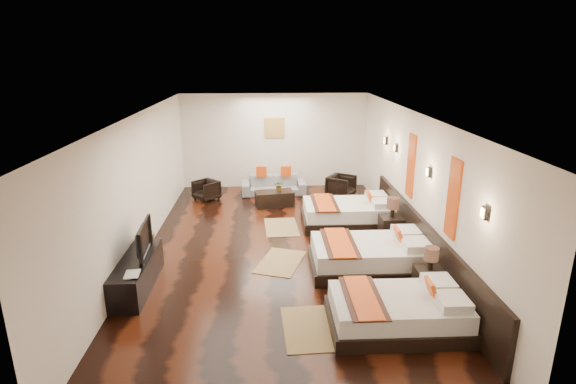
{
  "coord_description": "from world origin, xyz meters",
  "views": [
    {
      "loc": [
        -0.22,
        -8.65,
        3.92
      ],
      "look_at": [
        0.21,
        0.52,
        1.1
      ],
      "focal_mm": 28.32,
      "sensor_mm": 36.0,
      "label": 1
    }
  ],
  "objects_px": {
    "nightstand_a": "(429,279)",
    "coffee_table": "(274,199)",
    "armchair_left": "(206,190)",
    "tv": "(139,240)",
    "tv_console": "(137,273)",
    "book": "(125,275)",
    "armchair_right": "(341,186)",
    "bed_mid": "(371,256)",
    "figurine": "(146,233)",
    "bed_near": "(399,311)",
    "table_plant": "(279,186)",
    "sofa": "(274,185)",
    "nightstand_b": "(391,226)",
    "bed_far": "(349,213)"
  },
  "relations": [
    {
      "from": "bed_near",
      "to": "nightstand_b",
      "type": "distance_m",
      "value": 3.33
    },
    {
      "from": "tv",
      "to": "book",
      "type": "relative_size",
      "value": 3.28
    },
    {
      "from": "bed_mid",
      "to": "coffee_table",
      "type": "relative_size",
      "value": 2.21
    },
    {
      "from": "armchair_left",
      "to": "tv",
      "type": "bearing_deg",
      "value": -50.63
    },
    {
      "from": "nightstand_a",
      "to": "nightstand_b",
      "type": "relative_size",
      "value": 0.9
    },
    {
      "from": "tv",
      "to": "armchair_left",
      "type": "relative_size",
      "value": 1.66
    },
    {
      "from": "nightstand_b",
      "to": "tv",
      "type": "distance_m",
      "value": 5.21
    },
    {
      "from": "tv_console",
      "to": "armchair_right",
      "type": "height_order",
      "value": "armchair_right"
    },
    {
      "from": "tv_console",
      "to": "tv",
      "type": "height_order",
      "value": "tv"
    },
    {
      "from": "coffee_table",
      "to": "bed_near",
      "type": "bearing_deg",
      "value": -73.04
    },
    {
      "from": "book",
      "to": "figurine",
      "type": "xyz_separation_m",
      "value": [
        0.0,
        1.38,
        0.14
      ]
    },
    {
      "from": "bed_far",
      "to": "coffee_table",
      "type": "xyz_separation_m",
      "value": [
        -1.74,
        1.44,
        -0.08
      ]
    },
    {
      "from": "bed_mid",
      "to": "figurine",
      "type": "height_order",
      "value": "figurine"
    },
    {
      "from": "bed_far",
      "to": "nightstand_b",
      "type": "bearing_deg",
      "value": -53.85
    },
    {
      "from": "book",
      "to": "table_plant",
      "type": "relative_size",
      "value": 1.07
    },
    {
      "from": "tv",
      "to": "figurine",
      "type": "distance_m",
      "value": 0.63
    },
    {
      "from": "tv_console",
      "to": "armchair_right",
      "type": "distance_m",
      "value": 6.62
    },
    {
      "from": "table_plant",
      "to": "sofa",
      "type": "bearing_deg",
      "value": 97.38
    },
    {
      "from": "table_plant",
      "to": "book",
      "type": "bearing_deg",
      "value": -117.46
    },
    {
      "from": "bed_near",
      "to": "figurine",
      "type": "xyz_separation_m",
      "value": [
        -4.2,
        2.14,
        0.45
      ]
    },
    {
      "from": "nightstand_b",
      "to": "armchair_right",
      "type": "bearing_deg",
      "value": 100.74
    },
    {
      "from": "armchair_left",
      "to": "armchair_right",
      "type": "bearing_deg",
      "value": 46.4
    },
    {
      "from": "bed_far",
      "to": "armchair_left",
      "type": "bearing_deg",
      "value": 150.48
    },
    {
      "from": "tv_console",
      "to": "armchair_right",
      "type": "relative_size",
      "value": 2.59
    },
    {
      "from": "nightstand_b",
      "to": "armchair_left",
      "type": "distance_m",
      "value": 5.35
    },
    {
      "from": "sofa",
      "to": "book",
      "type": "bearing_deg",
      "value": -114.22
    },
    {
      "from": "bed_far",
      "to": "nightstand_b",
      "type": "xyz_separation_m",
      "value": [
        0.75,
        -1.02,
        0.06
      ]
    },
    {
      "from": "nightstand_a",
      "to": "tv",
      "type": "distance_m",
      "value": 4.97
    },
    {
      "from": "bed_mid",
      "to": "figurine",
      "type": "relative_size",
      "value": 6.95
    },
    {
      "from": "sofa",
      "to": "armchair_right",
      "type": "height_order",
      "value": "armchair_right"
    },
    {
      "from": "bed_mid",
      "to": "coffee_table",
      "type": "distance_m",
      "value": 4.21
    },
    {
      "from": "nightstand_b",
      "to": "tv_console",
      "type": "xyz_separation_m",
      "value": [
        -4.95,
        -1.86,
        -0.07
      ]
    },
    {
      "from": "figurine",
      "to": "coffee_table",
      "type": "xyz_separation_m",
      "value": [
        2.45,
        3.57,
        -0.51
      ]
    },
    {
      "from": "bed_far",
      "to": "tv",
      "type": "distance_m",
      "value": 5.0
    },
    {
      "from": "coffee_table",
      "to": "table_plant",
      "type": "relative_size",
      "value": 3.49
    },
    {
      "from": "book",
      "to": "figurine",
      "type": "distance_m",
      "value": 1.38
    },
    {
      "from": "bed_mid",
      "to": "armchair_left",
      "type": "bearing_deg",
      "value": 129.21
    },
    {
      "from": "nightstand_a",
      "to": "coffee_table",
      "type": "bearing_deg",
      "value": 117.26
    },
    {
      "from": "bed_near",
      "to": "tv",
      "type": "bearing_deg",
      "value": 159.75
    },
    {
      "from": "tv",
      "to": "nightstand_b",
      "type": "bearing_deg",
      "value": -74.69
    },
    {
      "from": "nightstand_b",
      "to": "table_plant",
      "type": "distance_m",
      "value": 3.44
    },
    {
      "from": "tv_console",
      "to": "book",
      "type": "relative_size",
      "value": 5.86
    },
    {
      "from": "book",
      "to": "armchair_right",
      "type": "xyz_separation_m",
      "value": [
        4.35,
        5.61,
        -0.25
      ]
    },
    {
      "from": "nightstand_a",
      "to": "coffee_table",
      "type": "xyz_separation_m",
      "value": [
        -2.49,
        4.83,
        -0.11
      ]
    },
    {
      "from": "coffee_table",
      "to": "table_plant",
      "type": "distance_m",
      "value": 0.37
    },
    {
      "from": "bed_mid",
      "to": "coffee_table",
      "type": "xyz_separation_m",
      "value": [
        -1.74,
        3.83,
        -0.09
      ]
    },
    {
      "from": "armchair_left",
      "to": "tv_console",
      "type": "bearing_deg",
      "value": -51.03
    },
    {
      "from": "bed_near",
      "to": "armchair_left",
      "type": "bearing_deg",
      "value": 119.81
    },
    {
      "from": "nightstand_b",
      "to": "tv",
      "type": "relative_size",
      "value": 0.97
    },
    {
      "from": "bed_near",
      "to": "figurine",
      "type": "bearing_deg",
      "value": 152.97
    }
  ]
}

